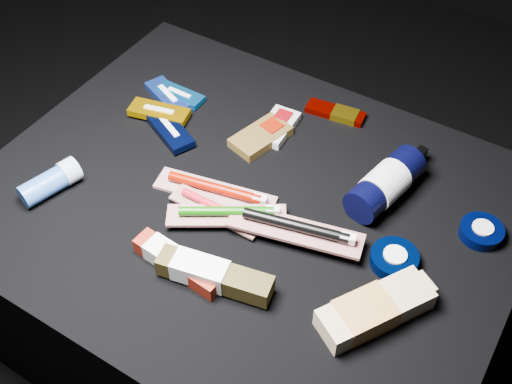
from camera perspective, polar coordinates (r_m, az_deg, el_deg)
The scene contains 20 objects.
ground at distance 1.51m, azimuth -0.69°, elevation -10.77°, with size 3.00×3.00×0.00m, color black.
cloth_table at distance 1.35m, azimuth -0.77°, elevation -6.32°, with size 0.98×0.78×0.40m, color black.
luna_bar_0 at distance 1.41m, azimuth -7.83°, elevation 8.45°, with size 0.13×0.09×0.02m.
luna_bar_1 at distance 1.41m, azimuth -6.80°, elevation 8.57°, with size 0.11×0.04×0.01m.
luna_bar_2 at distance 1.32m, azimuth -7.67°, elevation 5.49°, with size 0.14×0.10×0.02m.
luna_bar_3 at distance 1.36m, azimuth -8.60°, elevation 7.04°, with size 0.13×0.08×0.02m.
clif_bar_0 at distance 1.30m, azimuth 0.58°, elevation 5.04°, with size 0.10×0.14×0.02m.
clif_bar_1 at distance 1.32m, azimuth 1.98°, elevation 5.94°, with size 0.07×0.11×0.02m.
power_bar at distance 1.37m, azimuth 7.35°, elevation 6.95°, with size 0.13×0.05×0.02m.
lotion_bottle at distance 1.20m, azimuth 11.44°, elevation 0.74°, with size 0.10×0.22×0.07m.
cream_tin_upper at distance 1.20m, azimuth 19.40°, elevation -3.33°, with size 0.08×0.08×0.02m.
cream_tin_lower at distance 1.12m, azimuth 12.18°, elevation -5.83°, with size 0.08×0.08×0.03m.
bodywash_bottle at distance 1.04m, azimuth 10.37°, elevation -10.30°, with size 0.15×0.20×0.04m.
deodorant_stick at distance 1.25m, azimuth -17.75°, elevation 0.86°, with size 0.08×0.12×0.05m.
toothbrush_pack_0 at distance 1.20m, azimuth -3.53°, elevation 0.11°, with size 0.24×0.10×0.03m.
toothbrush_pack_1 at distance 1.16m, azimuth -3.47°, elevation -1.58°, with size 0.18×0.04×0.02m.
toothbrush_pack_2 at distance 1.14m, azimuth -2.50°, elevation -1.92°, with size 0.21×0.15×0.02m.
toothbrush_pack_3 at distance 1.11m, azimuth 3.70°, elevation -3.28°, with size 0.24×0.11×0.03m.
toothpaste_carton_red at distance 1.09m, azimuth -7.24°, elevation -6.11°, with size 0.17×0.05×0.03m.
toothpaste_carton_green at distance 1.06m, azimuth -4.14°, elevation -7.25°, with size 0.20×0.08×0.04m.
Camera 1 is at (0.43, -0.66, 1.29)m, focal length 45.00 mm.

